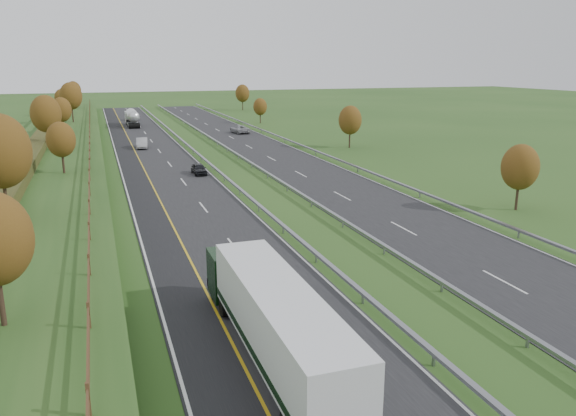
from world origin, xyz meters
name	(u,v)px	position (x,y,z in m)	size (l,w,h in m)	color
ground	(227,167)	(8.00, 55.00, 0.00)	(400.00, 400.00, 0.00)	#284C1B
near_carriageway	(159,164)	(0.00, 60.00, 0.02)	(10.50, 200.00, 0.04)	black
far_carriageway	(278,157)	(16.50, 60.00, 0.02)	(10.50, 200.00, 0.04)	black
hard_shoulder	(130,165)	(-3.75, 60.00, 0.02)	(3.00, 200.00, 0.04)	black
lane_markings	(207,161)	(6.40, 59.88, 0.05)	(26.75, 200.00, 0.01)	silver
embankment_left	(53,162)	(-13.00, 60.00, 1.00)	(12.00, 200.00, 2.00)	#284C1B
hedge_left	(34,150)	(-15.00, 60.00, 2.55)	(2.20, 180.00, 1.10)	#333A18
fence_left	(90,147)	(-8.50, 59.59, 2.73)	(0.12, 189.06, 1.20)	#422B19
median_barrier_near	(202,157)	(5.70, 60.00, 0.61)	(0.32, 200.00, 0.71)	gray
median_barrier_far	(238,155)	(10.80, 60.00, 0.61)	(0.32, 200.00, 0.71)	gray
outer_barrier_far	(316,151)	(22.30, 60.00, 0.62)	(0.32, 200.00, 0.71)	gray
trees_left	(49,121)	(-12.64, 56.63, 6.37)	(6.64, 164.30, 7.66)	#2D2116
trees_far	(296,109)	(29.80, 89.21, 4.25)	(8.45, 118.60, 7.12)	#2D2116
box_lorry	(272,318)	(-1.04, 6.28, 2.33)	(2.58, 16.28, 4.06)	black
road_tanker	(132,117)	(-0.12, 108.07, 1.86)	(2.40, 11.22, 3.46)	silver
car_dark_near	(199,169)	(3.72, 50.96, 0.67)	(1.50, 3.72, 1.27)	black
car_silver_mid	(142,143)	(-0.92, 74.96, 0.82)	(1.66, 4.75, 1.57)	#A2A2A6
car_small_far	(132,117)	(0.60, 120.04, 0.78)	(2.08, 5.11, 1.48)	#13223D
car_oncoming	(240,129)	(18.22, 88.64, 0.78)	(2.44, 5.29, 1.47)	#A8A8AD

